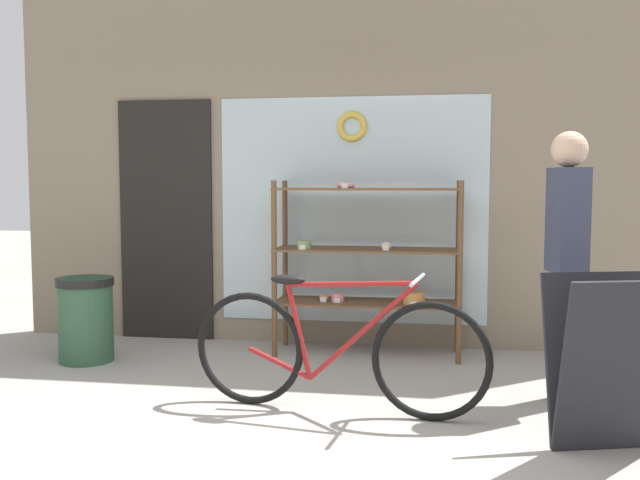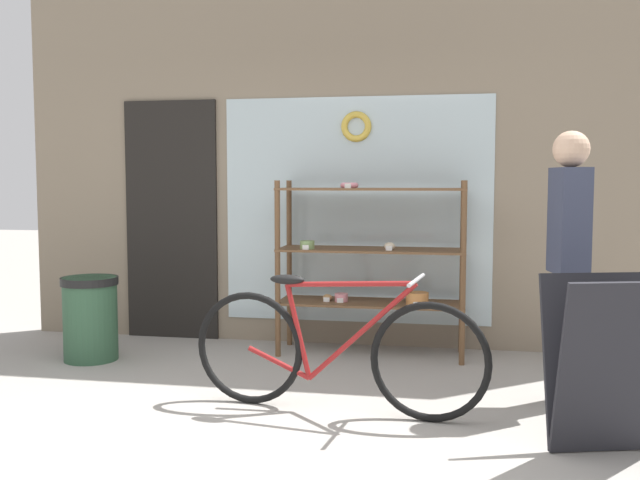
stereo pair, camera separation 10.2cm
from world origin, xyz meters
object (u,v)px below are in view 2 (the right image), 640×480
at_px(sandwich_board, 606,364).
at_px(pedestrian, 568,244).
at_px(display_case, 372,254).
at_px(bicycle, 335,351).
at_px(trash_bin, 90,315).

relative_size(sandwich_board, pedestrian, 0.53).
bearing_deg(display_case, bicycle, -92.14).
relative_size(bicycle, trash_bin, 2.80).
bearing_deg(display_case, trash_bin, -165.05).
height_order(sandwich_board, trash_bin, sandwich_board).
bearing_deg(trash_bin, pedestrian, -7.68).
distance_m(sandwich_board, pedestrian, 0.97).
relative_size(pedestrian, trash_bin, 2.61).
bearing_deg(sandwich_board, pedestrian, 79.93).
distance_m(display_case, sandwich_board, 2.35).
distance_m(pedestrian, trash_bin, 3.57).
relative_size(bicycle, sandwich_board, 2.02).
relative_size(display_case, bicycle, 0.81).
relative_size(display_case, sandwich_board, 1.64).
xyz_separation_m(sandwich_board, pedestrian, (-0.08, 0.79, 0.55)).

